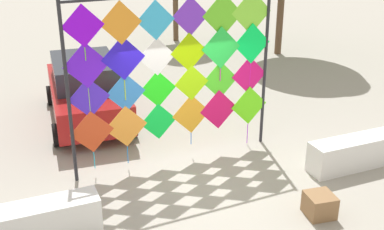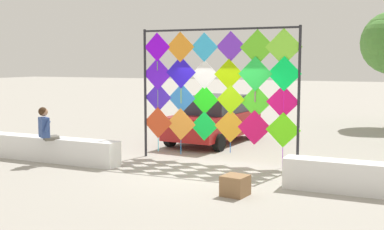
% 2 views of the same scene
% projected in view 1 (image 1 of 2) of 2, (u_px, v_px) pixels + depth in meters
% --- Properties ---
extents(ground, '(120.00, 120.00, 0.00)m').
position_uv_depth(ground, '(205.00, 187.00, 9.36)').
color(ground, '#9E998E').
extents(kite_display_rack, '(4.40, 0.21, 3.54)m').
position_uv_depth(kite_display_rack, '(176.00, 67.00, 9.63)').
color(kite_display_rack, '#232328').
rests_on(kite_display_rack, ground).
extents(parked_car, '(2.16, 4.10, 1.55)m').
position_uv_depth(parked_car, '(86.00, 90.00, 12.18)').
color(parked_car, maroon).
rests_on(parked_car, ground).
extents(cardboard_box_large, '(0.53, 0.54, 0.41)m').
position_uv_depth(cardboard_box_large, '(320.00, 205.00, 8.41)').
color(cardboard_box_large, olive).
rests_on(cardboard_box_large, ground).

